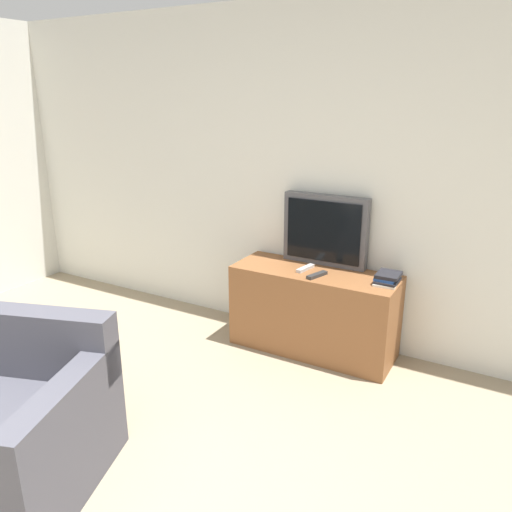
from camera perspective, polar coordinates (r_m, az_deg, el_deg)
The scene contains 6 objects.
wall_back at distance 3.96m, azimuth 5.82°, elevation 8.82°, with size 9.00×0.06×2.60m.
tv_stand at distance 3.91m, azimuth 6.60°, elevation -6.26°, with size 1.26×0.46×0.66m.
television at distance 3.87m, azimuth 7.89°, elevation 2.93°, with size 0.67×0.09×0.55m.
book_stack at distance 3.63m, azimuth 14.80°, elevation -2.49°, with size 0.17×0.22×0.07m.
remote_on_stand at distance 3.80m, azimuth 5.66°, elevation -1.41°, with size 0.07×0.19×0.02m.
remote_secondary at distance 3.67m, azimuth 6.98°, elevation -2.18°, with size 0.10×0.19×0.02m.
Camera 1 is at (1.56, -0.55, 1.93)m, focal length 35.00 mm.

